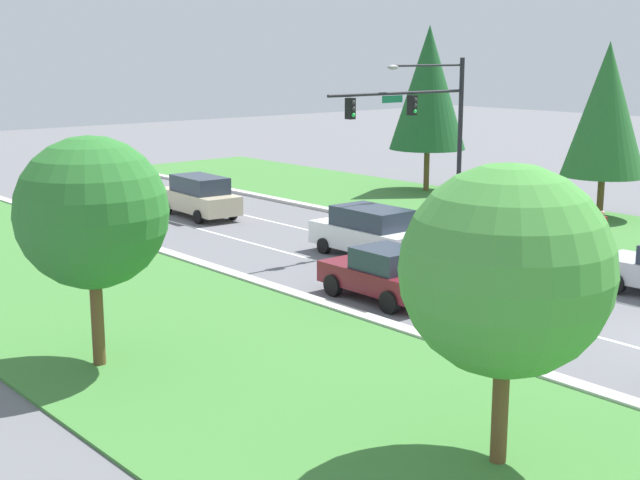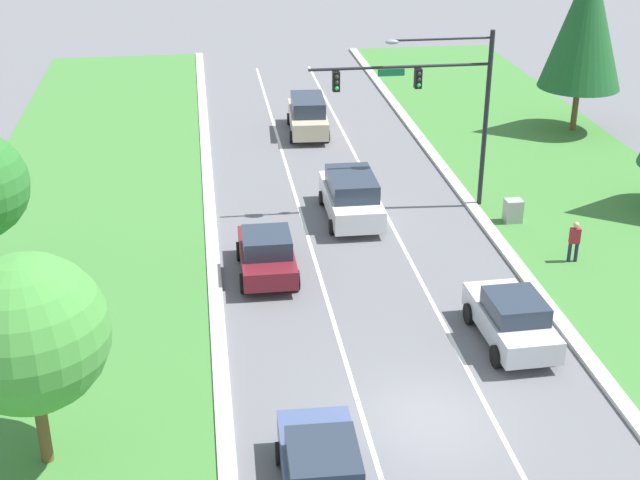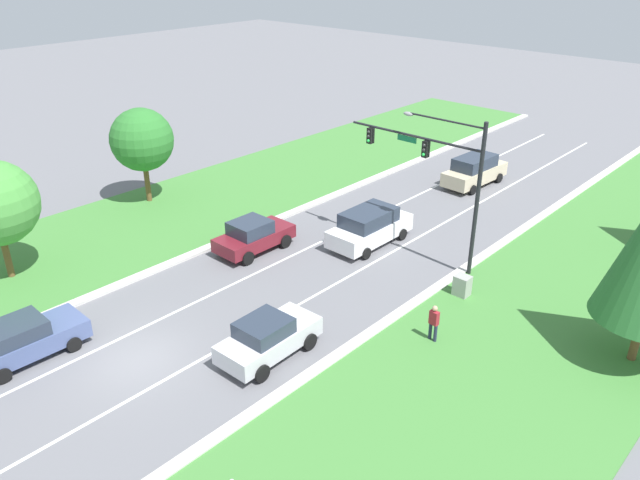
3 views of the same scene
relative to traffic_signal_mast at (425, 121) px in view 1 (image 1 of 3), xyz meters
name	(u,v)px [view 1 (image 1 of 3)]	position (x,y,z in m)	size (l,w,h in m)	color
curb_strip_left	(610,396)	(-9.48, -14.78, -5.02)	(0.50, 90.00, 0.15)	beige
grass_verge_left	(459,465)	(-14.73, -14.78, -5.05)	(10.00, 90.00, 0.08)	#427F38
traffic_signal_mast	(425,121)	(0.00, 0.00, 0.00)	(7.58, 0.41, 7.63)	black
burgundy_sedan	(383,274)	(-7.53, -5.33, -4.22)	(2.14, 4.29, 1.74)	maroon
champagne_suv	(199,196)	(-3.94, 11.09, -4.07)	(2.30, 5.19, 2.00)	beige
white_suv	(370,232)	(-3.58, -0.56, -4.09)	(2.29, 5.07, 1.96)	white
utility_cabinet	(506,228)	(2.98, -2.03, -4.57)	(0.70, 0.60, 1.04)	#9E9E99
pedestrian	(602,229)	(3.98, -5.96, -4.16)	(0.40, 0.25, 1.69)	#232842
conifer_near_right_tree	(429,88)	(10.34, 9.44, 0.80)	(4.30, 4.30, 9.35)	brown
oak_near_left_tree	(506,271)	(-14.09, -15.21, -1.22)	(4.02, 4.02, 5.89)	brown
conifer_far_right_tree	(606,110)	(10.43, -1.79, 0.11)	(3.94, 3.94, 8.37)	brown
oak_far_left_tree	(92,213)	(-17.42, -5.15, -1.11)	(3.79, 3.79, 5.89)	brown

